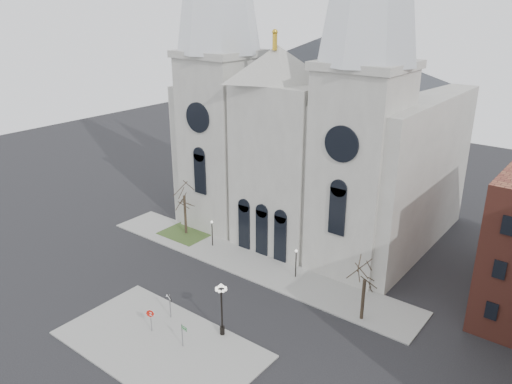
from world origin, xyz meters
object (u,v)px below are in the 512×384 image
Objects in this scene: stop_sign at (151,315)px; street_name_sign at (183,334)px; globe_lamp at (222,303)px; one_way_sign at (170,302)px.

stop_sign is 0.99× the size of street_name_sign.
globe_lamp is 2.14× the size of one_way_sign.
one_way_sign is (-5.51, -1.03, -1.61)m from globe_lamp.
globe_lamp reaches higher than one_way_sign.
street_name_sign is at bearing -114.07° from globe_lamp.
street_name_sign is at bearing -7.40° from one_way_sign.
globe_lamp reaches higher than street_name_sign.
street_name_sign is (4.02, -2.30, -0.27)m from one_way_sign.
globe_lamp is at bearing 70.47° from street_name_sign.
stop_sign is at bearing -63.31° from one_way_sign.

